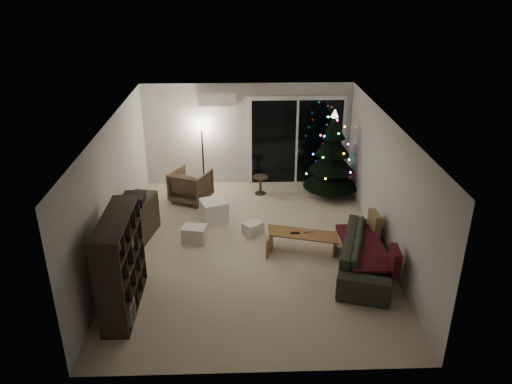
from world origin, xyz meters
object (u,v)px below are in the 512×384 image
at_px(bookshelf, 108,264).
at_px(armchair, 191,186).
at_px(christmas_tree, 332,154).
at_px(media_cabinet, 136,221).
at_px(sofa, 368,254).
at_px(coffee_table, 303,243).

relative_size(bookshelf, armchair, 1.96).
distance_m(bookshelf, armchair, 4.08).
xyz_separation_m(armchair, christmas_tree, (3.26, 0.19, 0.67)).
bearing_deg(bookshelf, armchair, 94.69).
height_order(media_cabinet, sofa, media_cabinet).
bearing_deg(christmas_tree, coffee_table, -110.48).
bearing_deg(bookshelf, media_cabinet, 107.76).
xyz_separation_m(media_cabinet, sofa, (4.30, -1.24, -0.08)).
bearing_deg(armchair, bookshelf, 101.35).
height_order(armchair, sofa, armchair).
distance_m(bookshelf, sofa, 4.42).
xyz_separation_m(coffee_table, christmas_tree, (0.97, 2.59, 0.83)).
relative_size(media_cabinet, armchair, 1.57).
bearing_deg(armchair, media_cabinet, 87.30).
xyz_separation_m(media_cabinet, christmas_tree, (4.18, 1.98, 0.64)).
bearing_deg(sofa, bookshelf, 119.38).
height_order(sofa, coffee_table, sofa).
xyz_separation_m(media_cabinet, coffee_table, (3.21, -0.61, -0.19)).
bearing_deg(sofa, media_cabinet, 91.21).
bearing_deg(armchair, sofa, 162.53).
bearing_deg(media_cabinet, coffee_table, 1.09).
relative_size(armchair, christmas_tree, 0.39).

